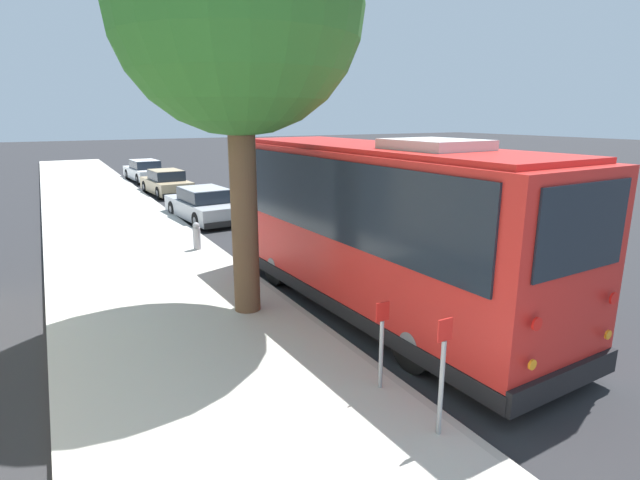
{
  "coord_description": "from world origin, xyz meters",
  "views": [
    {
      "loc": [
        -8.88,
        5.82,
        4.0
      ],
      "look_at": [
        0.51,
        0.65,
        1.3
      ],
      "focal_mm": 28.0,
      "sensor_mm": 36.0,
      "label": 1
    }
  ],
  "objects_px": {
    "parked_sedan_tan": "(166,183)",
    "parked_sedan_silver": "(204,205)",
    "parked_sedan_white": "(145,171)",
    "sign_post_near": "(442,376)",
    "shuttle_bus": "(377,220)",
    "fire_hydrant": "(197,236)",
    "sign_post_far": "(381,344)"
  },
  "relations": [
    {
      "from": "parked_sedan_white",
      "to": "fire_hydrant",
      "type": "xyz_separation_m",
      "value": [
        -18.06,
        1.74,
        -0.05
      ]
    },
    {
      "from": "shuttle_bus",
      "to": "parked_sedan_tan",
      "type": "xyz_separation_m",
      "value": [
        17.97,
        0.41,
        -1.33
      ]
    },
    {
      "from": "parked_sedan_tan",
      "to": "fire_hydrant",
      "type": "distance_m",
      "value": 12.01
    },
    {
      "from": "fire_hydrant",
      "to": "sign_post_far",
      "type": "bearing_deg",
      "value": -178.47
    },
    {
      "from": "shuttle_bus",
      "to": "parked_sedan_silver",
      "type": "bearing_deg",
      "value": 0.4
    },
    {
      "from": "shuttle_bus",
      "to": "parked_sedan_white",
      "type": "distance_m",
      "value": 24.18
    },
    {
      "from": "parked_sedan_silver",
      "to": "sign_post_near",
      "type": "relative_size",
      "value": 3.01
    },
    {
      "from": "sign_post_far",
      "to": "fire_hydrant",
      "type": "relative_size",
      "value": 1.62
    },
    {
      "from": "shuttle_bus",
      "to": "fire_hydrant",
      "type": "distance_m",
      "value": 6.58
    },
    {
      "from": "shuttle_bus",
      "to": "parked_sedan_silver",
      "type": "xyz_separation_m",
      "value": [
        10.75,
        0.54,
        -1.33
      ]
    },
    {
      "from": "sign_post_far",
      "to": "fire_hydrant",
      "type": "distance_m",
      "value": 8.89
    },
    {
      "from": "parked_sedan_silver",
      "to": "parked_sedan_white",
      "type": "xyz_separation_m",
      "value": [
        13.39,
        -0.18,
        0.01
      ]
    },
    {
      "from": "parked_sedan_silver",
      "to": "sign_post_near",
      "type": "height_order",
      "value": "sign_post_near"
    },
    {
      "from": "sign_post_near",
      "to": "sign_post_far",
      "type": "relative_size",
      "value": 1.17
    },
    {
      "from": "parked_sedan_silver",
      "to": "fire_hydrant",
      "type": "height_order",
      "value": "parked_sedan_silver"
    },
    {
      "from": "parked_sedan_white",
      "to": "sign_post_far",
      "type": "distance_m",
      "value": 26.99
    },
    {
      "from": "sign_post_near",
      "to": "shuttle_bus",
      "type": "bearing_deg",
      "value": -24.73
    },
    {
      "from": "parked_sedan_white",
      "to": "shuttle_bus",
      "type": "bearing_deg",
      "value": 176.83
    },
    {
      "from": "sign_post_near",
      "to": "fire_hydrant",
      "type": "height_order",
      "value": "sign_post_near"
    },
    {
      "from": "parked_sedan_silver",
      "to": "parked_sedan_white",
      "type": "relative_size",
      "value": 0.98
    },
    {
      "from": "parked_sedan_white",
      "to": "sign_post_near",
      "type": "bearing_deg",
      "value": 172.92
    },
    {
      "from": "sign_post_far",
      "to": "fire_hydrant",
      "type": "xyz_separation_m",
      "value": [
        8.88,
        0.24,
        -0.28
      ]
    },
    {
      "from": "parked_sedan_white",
      "to": "parked_sedan_silver",
      "type": "bearing_deg",
      "value": 175.21
    },
    {
      "from": "fire_hydrant",
      "to": "shuttle_bus",
      "type": "bearing_deg",
      "value": -160.97
    },
    {
      "from": "parked_sedan_silver",
      "to": "sign_post_far",
      "type": "relative_size",
      "value": 3.51
    },
    {
      "from": "parked_sedan_silver",
      "to": "parked_sedan_tan",
      "type": "bearing_deg",
      "value": -5.83
    },
    {
      "from": "parked_sedan_tan",
      "to": "sign_post_near",
      "type": "xyz_separation_m",
      "value": [
        -22.01,
        1.45,
        0.35
      ]
    },
    {
      "from": "parked_sedan_tan",
      "to": "parked_sedan_silver",
      "type": "bearing_deg",
      "value": 174.72
    },
    {
      "from": "fire_hydrant",
      "to": "sign_post_near",
      "type": "bearing_deg",
      "value": -178.66
    },
    {
      "from": "sign_post_far",
      "to": "shuttle_bus",
      "type": "bearing_deg",
      "value": -33.6
    },
    {
      "from": "parked_sedan_silver",
      "to": "fire_hydrant",
      "type": "xyz_separation_m",
      "value": [
        -4.67,
        1.56,
        -0.04
      ]
    },
    {
      "from": "shuttle_bus",
      "to": "fire_hydrant",
      "type": "height_order",
      "value": "shuttle_bus"
    }
  ]
}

